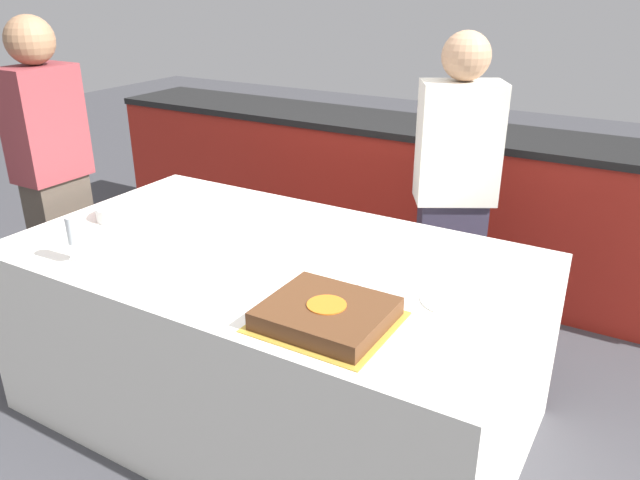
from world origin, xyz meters
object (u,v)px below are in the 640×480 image
at_px(cake, 327,314).
at_px(wine_glass, 75,231).
at_px(person_cutting_cake, 453,201).
at_px(plate_stack, 122,212).
at_px(person_seated_left, 54,181).

relative_size(cake, wine_glass, 2.21).
bearing_deg(cake, person_cutting_cake, 90.00).
xyz_separation_m(cake, plate_stack, (-1.22, 0.32, -0.00)).
bearing_deg(person_seated_left, cake, -101.57).
height_order(person_cutting_cake, person_seated_left, person_seated_left).
bearing_deg(cake, wine_glass, -174.64).
relative_size(cake, person_seated_left, 0.26).
xyz_separation_m(cake, wine_glass, (-1.00, -0.09, 0.10)).
bearing_deg(person_seated_left, person_cutting_cake, -64.74).
bearing_deg(wine_glass, person_seated_left, 147.29).
relative_size(wine_glass, person_cutting_cake, 0.12).
height_order(cake, wine_glass, wine_glass).
height_order(wine_glass, person_seated_left, person_seated_left).
xyz_separation_m(plate_stack, person_seated_left, (-0.47, 0.03, 0.06)).
distance_m(wine_glass, person_cutting_cake, 1.59).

